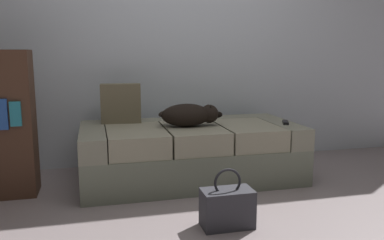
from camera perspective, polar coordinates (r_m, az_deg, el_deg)
ground_plane at (r=2.46m, az=6.33°, el=-16.32°), size 10.00×10.00×0.00m
back_wall at (r=3.93m, az=-2.58°, el=14.40°), size 6.40×0.10×2.80m
couch at (r=3.39m, az=-0.21°, el=-4.69°), size 1.82×0.90×0.47m
dog_dark at (r=3.26m, az=-0.27°, el=0.76°), size 0.56×0.26×0.19m
tv_remote at (r=3.49m, az=13.40°, el=-0.33°), size 0.10×0.16×0.02m
throw_pillow at (r=3.47m, az=-10.28°, el=2.38°), size 0.35×0.14×0.34m
handbag at (r=2.52m, az=5.12°, el=-12.51°), size 0.32×0.18×0.38m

